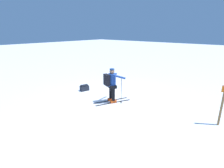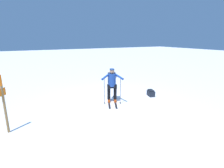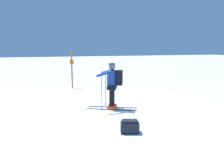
# 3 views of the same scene
# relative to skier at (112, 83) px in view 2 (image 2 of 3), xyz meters

# --- Properties ---
(ground_plane) EXTENTS (80.00, 80.00, 0.00)m
(ground_plane) POSITION_rel_skier_xyz_m (-0.07, -0.18, -0.95)
(ground_plane) COLOR white
(skier) EXTENTS (1.19, 1.79, 1.63)m
(skier) POSITION_rel_skier_xyz_m (0.00, 0.00, 0.00)
(skier) COLOR black
(skier) RESTS_ON ground_plane
(dropped_backpack) EXTENTS (0.41, 0.54, 0.34)m
(dropped_backpack) POSITION_rel_skier_xyz_m (2.23, -0.23, -0.79)
(dropped_backpack) COLOR black
(dropped_backpack) RESTS_ON ground_plane
(trail_marker) EXTENTS (0.18, 0.19, 1.93)m
(trail_marker) POSITION_rel_skier_xyz_m (-4.35, -0.94, 0.19)
(trail_marker) COLOR olive
(trail_marker) RESTS_ON ground_plane
(rock_boulder) EXTENTS (0.61, 0.52, 0.34)m
(rock_boulder) POSITION_rel_skier_xyz_m (2.59, 4.71, -0.78)
(rock_boulder) COLOR slate
(rock_boulder) RESTS_ON ground_plane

